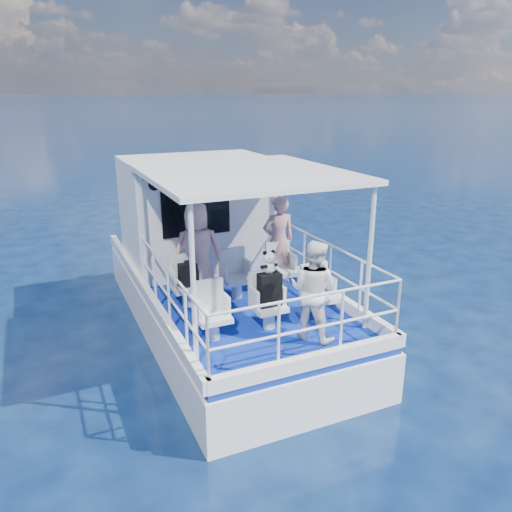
{
  "coord_description": "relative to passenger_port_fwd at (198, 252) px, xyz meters",
  "views": [
    {
      "loc": [
        -3.02,
        -7.35,
        4.36
      ],
      "look_at": [
        0.1,
        -0.4,
        1.83
      ],
      "focal_mm": 35.0,
      "sensor_mm": 36.0,
      "label": 1
    }
  ],
  "objects": [
    {
      "name": "seat_stbd_fwd",
      "position": [
        1.51,
        -0.24,
        -0.66
      ],
      "size": [
        0.48,
        0.46,
        0.38
      ],
      "primitive_type": "cube",
      "color": "silver",
      "rests_on": "deck"
    },
    {
      "name": "cabin",
      "position": [
        0.61,
        1.86,
        0.25
      ],
      "size": [
        2.85,
        2.0,
        2.2
      ],
      "primitive_type": "cube",
      "color": "white",
      "rests_on": "deck"
    },
    {
      "name": "backpack_center",
      "position": [
        0.61,
        -1.56,
        -0.22
      ],
      "size": [
        0.34,
        0.19,
        0.51
      ],
      "primitive_type": "cube",
      "color": "black",
      "rests_on": "seat_center_aft"
    },
    {
      "name": "passenger_port_fwd",
      "position": [
        0.0,
        0.0,
        0.0
      ],
      "size": [
        0.72,
        0.58,
        1.7
      ],
      "primitive_type": "imported",
      "rotation": [
        0.0,
        0.0,
        2.93
      ],
      "color": "#E9A297",
      "rests_on": "deck"
    },
    {
      "name": "panda",
      "position": [
        0.61,
        -1.54,
        0.21
      ],
      "size": [
        0.23,
        0.19,
        0.35
      ],
      "primitive_type": null,
      "color": "silver",
      "rests_on": "backpack_center"
    },
    {
      "name": "seat_stbd_aft",
      "position": [
        1.51,
        -1.54,
        -0.66
      ],
      "size": [
        0.48,
        0.46,
        0.38
      ],
      "primitive_type": "cube",
      "color": "silver",
      "rests_on": "deck"
    },
    {
      "name": "canopy_posts",
      "position": [
        0.61,
        -0.69,
        0.25
      ],
      "size": [
        2.77,
        2.97,
        2.2
      ],
      "color": "white",
      "rests_on": "deck"
    },
    {
      "name": "passenger_stbd_aft",
      "position": [
        1.05,
        -2.09,
        -0.11
      ],
      "size": [
        0.88,
        0.92,
        1.49
      ],
      "primitive_type": "imported",
      "rotation": [
        0.0,
        0.0,
        2.2
      ],
      "color": "white",
      "rests_on": "deck"
    },
    {
      "name": "backpack_port",
      "position": [
        -0.28,
        -0.3,
        -0.28
      ],
      "size": [
        0.3,
        0.17,
        0.39
      ],
      "primitive_type": "cube",
      "color": "black",
      "rests_on": "seat_port_fwd"
    },
    {
      "name": "railings",
      "position": [
        0.61,
        -1.02,
        -0.35
      ],
      "size": [
        2.84,
        3.59,
        1.0
      ],
      "primitive_type": null,
      "color": "white",
      "rests_on": "deck"
    },
    {
      "name": "canopy",
      "position": [
        0.61,
        -0.64,
        1.39
      ],
      "size": [
        3.0,
        3.2,
        0.08
      ],
      "primitive_type": "cube",
      "color": "white",
      "rests_on": "cabin"
    },
    {
      "name": "passenger_stbd_fwd",
      "position": [
        1.57,
        0.06,
        -0.01
      ],
      "size": [
        0.64,
        0.45,
        1.68
      ],
      "primitive_type": "imported",
      "rotation": [
        0.0,
        0.0,
        3.05
      ],
      "color": "tan",
      "rests_on": "deck"
    },
    {
      "name": "hull",
      "position": [
        0.61,
        0.56,
        -1.75
      ],
      "size": [
        3.0,
        7.0,
        1.6
      ],
      "primitive_type": "cube",
      "color": "white",
      "rests_on": "ground"
    },
    {
      "name": "seat_port_aft",
      "position": [
        -0.29,
        -1.54,
        -0.66
      ],
      "size": [
        0.48,
        0.46,
        0.38
      ],
      "primitive_type": "cube",
      "color": "silver",
      "rests_on": "deck"
    },
    {
      "name": "seat_center_fwd",
      "position": [
        0.61,
        -0.24,
        -0.66
      ],
      "size": [
        0.48,
        0.46,
        0.38
      ],
      "primitive_type": "cube",
      "color": "silver",
      "rests_on": "deck"
    },
    {
      "name": "seat_port_fwd",
      "position": [
        -0.29,
        -0.24,
        -0.66
      ],
      "size": [
        0.48,
        0.46,
        0.38
      ],
      "primitive_type": "cube",
      "color": "silver",
      "rests_on": "deck"
    },
    {
      "name": "seat_center_aft",
      "position": [
        0.61,
        -1.54,
        -0.66
      ],
      "size": [
        0.48,
        0.46,
        0.38
      ],
      "primitive_type": "cube",
      "color": "silver",
      "rests_on": "deck"
    },
    {
      "name": "ground",
      "position": [
        0.61,
        -0.44,
        -1.75
      ],
      "size": [
        2000.0,
        2000.0,
        0.0
      ],
      "primitive_type": "plane",
      "color": "#071638",
      "rests_on": "ground"
    },
    {
      "name": "deck",
      "position": [
        0.61,
        0.56,
        -0.9
      ],
      "size": [
        2.9,
        6.9,
        0.1
      ],
      "primitive_type": "cube",
      "color": "navy",
      "rests_on": "hull"
    },
    {
      "name": "compact_camera",
      "position": [
        -0.28,
        -0.3,
        -0.05
      ],
      "size": [
        0.1,
        0.06,
        0.06
      ],
      "primitive_type": "cube",
      "color": "black",
      "rests_on": "backpack_port"
    }
  ]
}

